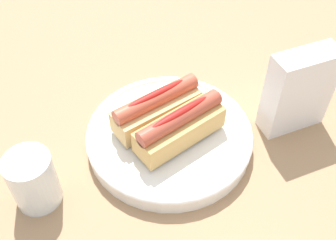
{
  "coord_description": "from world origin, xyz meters",
  "views": [
    {
      "loc": [
        0.19,
        0.38,
        0.53
      ],
      "look_at": [
        -0.02,
        -0.0,
        0.05
      ],
      "focal_mm": 43.24,
      "sensor_mm": 36.0,
      "label": 1
    }
  ],
  "objects_px": {
    "serving_bowl": "(168,134)",
    "napkin_box": "(298,91)",
    "water_glass": "(35,184)",
    "hotdog_back": "(180,126)",
    "hotdog_front": "(157,107)"
  },
  "relations": [
    {
      "from": "hotdog_front",
      "to": "water_glass",
      "type": "relative_size",
      "value": 1.72
    },
    {
      "from": "hotdog_back",
      "to": "napkin_box",
      "type": "bearing_deg",
      "value": 169.39
    },
    {
      "from": "napkin_box",
      "to": "serving_bowl",
      "type": "bearing_deg",
      "value": -10.74
    },
    {
      "from": "hotdog_front",
      "to": "napkin_box",
      "type": "relative_size",
      "value": 1.03
    },
    {
      "from": "serving_bowl",
      "to": "hotdog_front",
      "type": "height_order",
      "value": "hotdog_front"
    },
    {
      "from": "hotdog_front",
      "to": "water_glass",
      "type": "height_order",
      "value": "hotdog_front"
    },
    {
      "from": "serving_bowl",
      "to": "water_glass",
      "type": "xyz_separation_m",
      "value": [
        0.22,
        0.01,
        0.02
      ]
    },
    {
      "from": "hotdog_front",
      "to": "napkin_box",
      "type": "height_order",
      "value": "napkin_box"
    },
    {
      "from": "serving_bowl",
      "to": "hotdog_back",
      "type": "height_order",
      "value": "hotdog_back"
    },
    {
      "from": "hotdog_front",
      "to": "napkin_box",
      "type": "xyz_separation_m",
      "value": [
        -0.21,
        0.09,
        0.02
      ]
    },
    {
      "from": "hotdog_back",
      "to": "napkin_box",
      "type": "xyz_separation_m",
      "value": [
        -0.2,
        0.04,
        0.02
      ]
    },
    {
      "from": "serving_bowl",
      "to": "napkin_box",
      "type": "distance_m",
      "value": 0.22
    },
    {
      "from": "water_glass",
      "to": "napkin_box",
      "type": "xyz_separation_m",
      "value": [
        -0.43,
        0.06,
        0.03
      ]
    },
    {
      "from": "serving_bowl",
      "to": "water_glass",
      "type": "relative_size",
      "value": 3.04
    },
    {
      "from": "hotdog_front",
      "to": "water_glass",
      "type": "distance_m",
      "value": 0.22
    }
  ]
}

